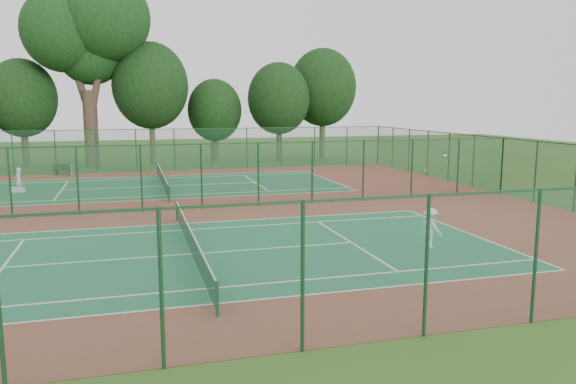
% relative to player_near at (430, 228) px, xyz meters
% --- Properties ---
extents(ground, '(120.00, 120.00, 0.00)m').
position_rel_player_near_xyz_m(ground, '(-9.03, 10.58, -0.81)').
color(ground, '#30541A').
rests_on(ground, ground).
extents(red_pad, '(40.00, 36.00, 0.01)m').
position_rel_player_near_xyz_m(red_pad, '(-9.03, 10.58, -0.80)').
color(red_pad, maroon).
rests_on(red_pad, ground).
extents(court_near, '(23.77, 10.97, 0.01)m').
position_rel_player_near_xyz_m(court_near, '(-9.03, 1.58, -0.79)').
color(court_near, '#1F653F').
rests_on(court_near, red_pad).
extents(court_far, '(23.77, 10.97, 0.01)m').
position_rel_player_near_xyz_m(court_far, '(-9.03, 19.58, -0.79)').
color(court_far, '#1C5B34').
rests_on(court_far, red_pad).
extents(fence_north, '(40.00, 0.09, 3.50)m').
position_rel_player_near_xyz_m(fence_north, '(-9.03, 28.58, 0.95)').
color(fence_north, '#1A4F29').
rests_on(fence_north, ground).
extents(fence_south, '(40.00, 0.09, 3.50)m').
position_rel_player_near_xyz_m(fence_south, '(-9.03, -7.42, 0.95)').
color(fence_south, '#1B5134').
rests_on(fence_south, ground).
extents(fence_east, '(0.09, 36.00, 3.50)m').
position_rel_player_near_xyz_m(fence_east, '(10.97, 10.58, 0.95)').
color(fence_east, '#184A27').
rests_on(fence_east, ground).
extents(fence_divider, '(40.00, 0.09, 3.50)m').
position_rel_player_near_xyz_m(fence_divider, '(-9.03, 10.58, 0.95)').
color(fence_divider, '#194D28').
rests_on(fence_divider, ground).
extents(tennis_net_near, '(0.10, 12.90, 0.97)m').
position_rel_player_near_xyz_m(tennis_net_near, '(-9.03, 1.58, -0.26)').
color(tennis_net_near, '#153C23').
rests_on(tennis_net_near, ground).
extents(tennis_net_far, '(0.10, 12.90, 0.97)m').
position_rel_player_near_xyz_m(tennis_net_far, '(-9.03, 19.58, -0.26)').
color(tennis_net_far, '#163E24').
rests_on(tennis_net_far, ground).
extents(player_near, '(0.93, 1.16, 1.57)m').
position_rel_player_near_xyz_m(player_near, '(0.00, 0.00, 0.00)').
color(player_near, silver).
rests_on(player_near, court_near).
extents(player_far, '(0.50, 0.63, 1.50)m').
position_rel_player_near_xyz_m(player_far, '(-17.98, 19.87, -0.04)').
color(player_far, silver).
rests_on(player_far, court_far).
extents(trash_bin, '(0.56, 0.56, 0.81)m').
position_rel_player_near_xyz_m(trash_bin, '(-15.61, 27.64, -0.39)').
color(trash_bin, slate).
rests_on(trash_bin, red_pad).
extents(bench, '(1.51, 1.00, 0.90)m').
position_rel_player_near_xyz_m(bench, '(-16.17, 27.63, -0.33)').
color(bench, '#123417').
rests_on(bench, red_pad).
extents(kit_bag, '(0.88, 0.59, 0.31)m').
position_rel_player_near_xyz_m(kit_bag, '(-17.99, 19.38, -0.64)').
color(kit_bag, silver).
rests_on(kit_bag, red_pad).
extents(stray_ball_a, '(0.07, 0.07, 0.07)m').
position_rel_player_near_xyz_m(stray_ball_a, '(-7.80, 9.62, -0.76)').
color(stray_ball_a, '#C8EE37').
rests_on(stray_ball_a, red_pad).
extents(stray_ball_b, '(0.07, 0.07, 0.07)m').
position_rel_player_near_xyz_m(stray_ball_b, '(-0.59, 9.86, -0.76)').
color(stray_ball_b, '#AFD030').
rests_on(stray_ball_b, red_pad).
extents(stray_ball_c, '(0.07, 0.07, 0.07)m').
position_rel_player_near_xyz_m(stray_ball_c, '(-9.95, 9.68, -0.76)').
color(stray_ball_c, yellow).
rests_on(stray_ball_c, red_pad).
extents(big_tree, '(10.82, 7.92, 16.63)m').
position_rel_player_near_xyz_m(big_tree, '(-14.15, 33.71, 10.97)').
color(big_tree, '#3B2C20').
rests_on(big_tree, ground).
extents(evergreen_row, '(39.00, 5.00, 12.00)m').
position_rel_player_near_xyz_m(evergreen_row, '(-8.53, 34.83, -0.81)').
color(evergreen_row, black).
rests_on(evergreen_row, ground).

